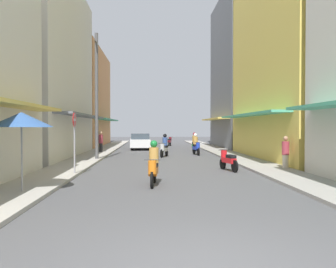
{
  "coord_description": "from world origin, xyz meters",
  "views": [
    {
      "loc": [
        -0.77,
        -5.02,
        2.06
      ],
      "look_at": [
        0.19,
        15.31,
        1.64
      ],
      "focal_mm": 37.92,
      "sensor_mm": 36.0,
      "label": 1
    }
  ],
  "objects_px": {
    "motorbike_silver": "(164,147)",
    "street_sign_no_entry": "(74,135)",
    "motorbike_orange": "(153,165)",
    "motorbike_blue": "(196,145)",
    "parked_car": "(140,141)",
    "motorbike_red": "(228,160)",
    "pedestrian_crossing": "(286,153)",
    "utility_pole": "(97,96)",
    "motorbike_green": "(195,143)",
    "motorbike_maroon": "(170,141)",
    "pedestrian_midway": "(101,142)",
    "vendor_umbrella": "(21,120)"
  },
  "relations": [
    {
      "from": "motorbike_blue",
      "to": "motorbike_red",
      "type": "height_order",
      "value": "motorbike_blue"
    },
    {
      "from": "pedestrian_midway",
      "to": "street_sign_no_entry",
      "type": "distance_m",
      "value": 12.59
    },
    {
      "from": "motorbike_maroon",
      "to": "motorbike_silver",
      "type": "bearing_deg",
      "value": -94.5
    },
    {
      "from": "motorbike_green",
      "to": "street_sign_no_entry",
      "type": "relative_size",
      "value": 0.66
    },
    {
      "from": "motorbike_red",
      "to": "parked_car",
      "type": "height_order",
      "value": "parked_car"
    },
    {
      "from": "utility_pole",
      "to": "street_sign_no_entry",
      "type": "xyz_separation_m",
      "value": [
        0.1,
        -6.73,
        -2.22
      ]
    },
    {
      "from": "motorbike_red",
      "to": "pedestrian_crossing",
      "type": "height_order",
      "value": "pedestrian_crossing"
    },
    {
      "from": "motorbike_orange",
      "to": "parked_car",
      "type": "relative_size",
      "value": 0.43
    },
    {
      "from": "motorbike_green",
      "to": "utility_pole",
      "type": "relative_size",
      "value": 0.23
    },
    {
      "from": "motorbike_green",
      "to": "pedestrian_midway",
      "type": "bearing_deg",
      "value": -164.81
    },
    {
      "from": "motorbike_silver",
      "to": "street_sign_no_entry",
      "type": "height_order",
      "value": "street_sign_no_entry"
    },
    {
      "from": "parked_car",
      "to": "vendor_umbrella",
      "type": "height_order",
      "value": "vendor_umbrella"
    },
    {
      "from": "motorbike_red",
      "to": "pedestrian_crossing",
      "type": "xyz_separation_m",
      "value": [
        2.7,
        -0.09,
        0.31
      ]
    },
    {
      "from": "parked_car",
      "to": "utility_pole",
      "type": "height_order",
      "value": "utility_pole"
    },
    {
      "from": "motorbike_blue",
      "to": "street_sign_no_entry",
      "type": "xyz_separation_m",
      "value": [
        -6.47,
        -10.78,
        1.01
      ]
    },
    {
      "from": "motorbike_green",
      "to": "utility_pole",
      "type": "xyz_separation_m",
      "value": [
        -6.94,
        -7.86,
        3.23
      ]
    },
    {
      "from": "motorbike_red",
      "to": "vendor_umbrella",
      "type": "distance_m",
      "value": 9.47
    },
    {
      "from": "motorbike_orange",
      "to": "vendor_umbrella",
      "type": "height_order",
      "value": "vendor_umbrella"
    },
    {
      "from": "motorbike_orange",
      "to": "parked_car",
      "type": "height_order",
      "value": "motorbike_orange"
    },
    {
      "from": "parked_car",
      "to": "pedestrian_crossing",
      "type": "xyz_separation_m",
      "value": [
        7.3,
        -15.88,
        0.07
      ]
    },
    {
      "from": "motorbike_orange",
      "to": "pedestrian_crossing",
      "type": "height_order",
      "value": "pedestrian_crossing"
    },
    {
      "from": "motorbike_blue",
      "to": "pedestrian_crossing",
      "type": "distance_m",
      "value": 9.9
    },
    {
      "from": "motorbike_silver",
      "to": "street_sign_no_entry",
      "type": "relative_size",
      "value": 0.66
    },
    {
      "from": "pedestrian_crossing",
      "to": "utility_pole",
      "type": "distance_m",
      "value": 11.43
    },
    {
      "from": "motorbike_orange",
      "to": "vendor_umbrella",
      "type": "bearing_deg",
      "value": -158.43
    },
    {
      "from": "parked_car",
      "to": "street_sign_no_entry",
      "type": "distance_m",
      "value": 17.4
    },
    {
      "from": "motorbike_orange",
      "to": "motorbike_red",
      "type": "distance_m",
      "value": 5.28
    },
    {
      "from": "motorbike_silver",
      "to": "pedestrian_crossing",
      "type": "bearing_deg",
      "value": -55.33
    },
    {
      "from": "parked_car",
      "to": "street_sign_no_entry",
      "type": "bearing_deg",
      "value": -97.22
    },
    {
      "from": "motorbike_orange",
      "to": "motorbike_red",
      "type": "relative_size",
      "value": 1.02
    },
    {
      "from": "motorbike_red",
      "to": "pedestrian_crossing",
      "type": "relative_size",
      "value": 1.09
    },
    {
      "from": "motorbike_orange",
      "to": "utility_pole",
      "type": "height_order",
      "value": "utility_pole"
    },
    {
      "from": "vendor_umbrella",
      "to": "motorbike_maroon",
      "type": "bearing_deg",
      "value": 77.74
    },
    {
      "from": "vendor_umbrella",
      "to": "street_sign_no_entry",
      "type": "xyz_separation_m",
      "value": [
        0.7,
        4.07,
        -0.55
      ]
    },
    {
      "from": "motorbike_orange",
      "to": "street_sign_no_entry",
      "type": "height_order",
      "value": "street_sign_no_entry"
    },
    {
      "from": "motorbike_green",
      "to": "parked_car",
      "type": "height_order",
      "value": "motorbike_green"
    },
    {
      "from": "street_sign_no_entry",
      "to": "motorbike_blue",
      "type": "bearing_deg",
      "value": 59.01
    },
    {
      "from": "motorbike_silver",
      "to": "vendor_umbrella",
      "type": "bearing_deg",
      "value": -109.91
    },
    {
      "from": "parked_car",
      "to": "pedestrian_crossing",
      "type": "height_order",
      "value": "pedestrian_crossing"
    },
    {
      "from": "motorbike_blue",
      "to": "vendor_umbrella",
      "type": "bearing_deg",
      "value": -115.78
    },
    {
      "from": "motorbike_red",
      "to": "utility_pole",
      "type": "xyz_separation_m",
      "value": [
        -6.89,
        5.29,
        3.43
      ]
    },
    {
      "from": "motorbike_green",
      "to": "motorbike_blue",
      "type": "bearing_deg",
      "value": -95.55
    },
    {
      "from": "motorbike_silver",
      "to": "pedestrian_midway",
      "type": "height_order",
      "value": "pedestrian_midway"
    },
    {
      "from": "motorbike_silver",
      "to": "pedestrian_midway",
      "type": "bearing_deg",
      "value": 144.69
    },
    {
      "from": "motorbike_blue",
      "to": "street_sign_no_entry",
      "type": "distance_m",
      "value": 12.61
    },
    {
      "from": "parked_car",
      "to": "utility_pole",
      "type": "bearing_deg",
      "value": -102.27
    },
    {
      "from": "motorbike_orange",
      "to": "motorbike_blue",
      "type": "xyz_separation_m",
      "value": [
        3.19,
        13.28,
        0.0
      ]
    },
    {
      "from": "pedestrian_midway",
      "to": "vendor_umbrella",
      "type": "relative_size",
      "value": 0.68
    },
    {
      "from": "motorbike_silver",
      "to": "motorbike_red",
      "type": "xyz_separation_m",
      "value": [
        2.7,
        -7.72,
        -0.2
      ]
    },
    {
      "from": "motorbike_orange",
      "to": "motorbike_green",
      "type": "bearing_deg",
      "value": 78.22
    }
  ]
}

